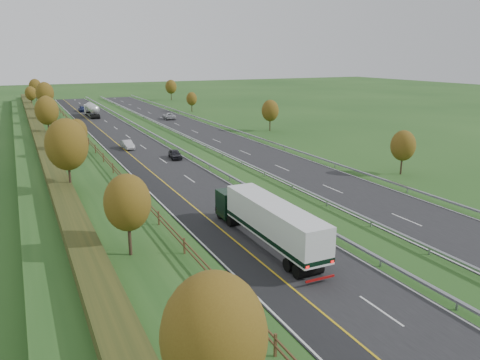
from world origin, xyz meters
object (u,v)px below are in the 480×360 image
object	(u,v)px
box_lorry	(268,220)
car_oncoming	(169,116)
road_tanker	(92,110)
car_small_far	(82,109)
car_dark_near	(175,154)
car_silver_mid	(127,145)

from	to	relation	value
box_lorry	car_oncoming	size ratio (longest dim) A/B	2.94
road_tanker	car_small_far	distance (m)	12.75
car_dark_near	car_silver_mid	world-z (taller)	car_silver_mid
car_silver_mid	car_oncoming	world-z (taller)	car_oncoming
road_tanker	car_oncoming	world-z (taller)	road_tanker
box_lorry	car_oncoming	xyz separation A→B (m)	(16.49, 80.94, -1.52)
car_dark_near	car_silver_mid	distance (m)	12.06
box_lorry	car_small_far	xyz separation A→B (m)	(-0.86, 106.91, -1.58)
box_lorry	car_silver_mid	world-z (taller)	box_lorry
car_small_far	road_tanker	bearing A→B (deg)	-83.24
car_dark_near	car_oncoming	world-z (taller)	car_oncoming
car_silver_mid	car_small_far	world-z (taller)	car_silver_mid
car_dark_near	car_oncoming	distance (m)	46.44
box_lorry	car_silver_mid	size ratio (longest dim) A/B	3.72
car_dark_near	box_lorry	bearing A→B (deg)	-89.03
box_lorry	road_tanker	world-z (taller)	box_lorry
car_dark_near	car_small_far	distance (m)	70.73
road_tanker	car_oncoming	xyz separation A→B (m)	(16.59, -13.29, -1.05)
car_silver_mid	car_oncoming	distance (m)	38.07
road_tanker	car_silver_mid	bearing A→B (deg)	-91.52
road_tanker	car_small_far	bearing A→B (deg)	93.47
road_tanker	car_small_far	size ratio (longest dim) A/B	2.30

